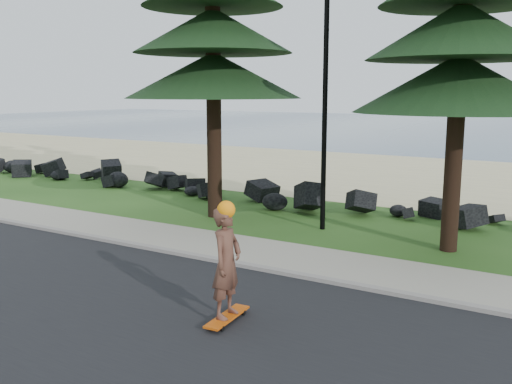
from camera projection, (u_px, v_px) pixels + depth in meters
ground at (264, 257)px, 13.16m from camera, size 160.00×160.00×0.00m
road at (126, 324)px, 9.36m from camera, size 160.00×7.00×0.02m
kerb at (244, 265)px, 12.39m from camera, size 160.00×0.20×0.10m
sidewalk at (269, 254)px, 13.32m from camera, size 160.00×2.00×0.08m
beach_sand at (428, 177)px, 25.38m from camera, size 160.00×15.00×0.01m
seawall_boulders at (354, 213)px, 17.88m from camera, size 60.00×2.40×1.10m
lamp_post at (325, 78)px, 15.13m from camera, size 0.25×0.14×8.14m
skateboarder at (227, 263)px, 9.26m from camera, size 0.49×1.12×2.04m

